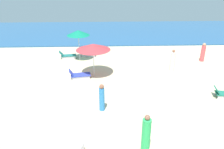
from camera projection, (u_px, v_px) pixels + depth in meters
ocean at (118, 32)px, 28.40m from camera, size 60.00×12.24×0.12m
umbrella_3 at (78, 33)px, 18.25m from camera, size 1.86×1.86×2.59m
lounge_chair_3_0 at (67, 56)px, 19.50m from camera, size 1.51×0.79×0.69m
lounge_chair_3_1 at (88, 53)px, 20.09m from camera, size 1.41×0.77×0.67m
umbrella_4 at (93, 47)px, 15.43m from camera, size 2.40×2.40×2.39m
lounge_chair_4_0 at (79, 75)px, 15.85m from camera, size 1.57×0.90×0.66m
beachgoer_0 at (146, 134)px, 9.16m from camera, size 0.37×0.37×1.71m
beachgoer_2 at (173, 61)px, 16.82m from camera, size 0.47×0.47×1.68m
beachgoer_3 at (203, 53)px, 18.72m from camera, size 0.46×0.46×1.58m
beachgoer_4 at (102, 98)px, 11.91m from camera, size 0.41×0.41×1.55m
cooler_box_0 at (77, 148)px, 9.30m from camera, size 0.56×0.47×0.37m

